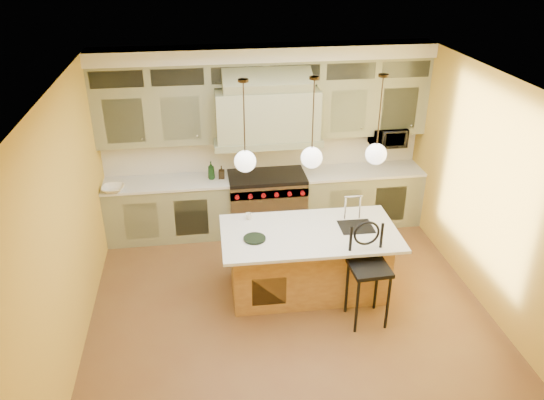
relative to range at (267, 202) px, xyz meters
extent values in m
plane|color=brown|center=(0.00, -2.14, -0.49)|extent=(5.00, 5.00, 0.00)
plane|color=white|center=(0.00, -2.14, 2.41)|extent=(5.00, 5.00, 0.00)
plane|color=gold|center=(0.00, 0.36, 0.96)|extent=(5.00, 0.00, 5.00)
plane|color=gold|center=(0.00, -4.64, 0.96)|extent=(5.00, 0.00, 5.00)
plane|color=gold|center=(-2.50, -2.14, 0.96)|extent=(0.00, 5.00, 5.00)
plane|color=gold|center=(2.50, -2.14, 0.96)|extent=(0.00, 5.00, 5.00)
cube|color=gray|center=(-1.55, 0.03, -0.04)|extent=(1.90, 0.65, 0.90)
cube|color=gray|center=(1.55, 0.03, -0.04)|extent=(1.90, 0.65, 0.90)
cube|color=silver|center=(-1.55, 0.03, 0.43)|extent=(1.90, 0.68, 0.04)
cube|color=silver|center=(1.55, 0.03, 0.43)|extent=(1.90, 0.68, 0.04)
cube|color=silver|center=(0.00, 0.34, 0.73)|extent=(5.00, 0.04, 0.56)
cube|color=gray|center=(-1.62, 0.18, 1.44)|extent=(1.75, 0.35, 0.85)
cube|color=gray|center=(1.62, 0.18, 1.44)|extent=(1.75, 0.35, 0.85)
cube|color=gray|center=(0.00, 0.01, 1.46)|extent=(1.50, 0.70, 0.75)
cube|color=#767D5B|center=(0.00, 0.01, 1.06)|extent=(1.60, 0.76, 0.10)
cube|color=#333833|center=(0.00, 0.18, 2.04)|extent=(5.00, 0.35, 0.35)
cube|color=white|center=(0.00, 0.16, 2.31)|extent=(5.00, 0.47, 0.20)
cube|color=silver|center=(0.00, 0.01, -0.04)|extent=(1.20, 0.70, 0.90)
cube|color=black|center=(0.00, 0.01, 0.44)|extent=(1.20, 0.70, 0.06)
cube|color=silver|center=(0.00, -0.31, 0.29)|extent=(1.20, 0.06, 0.14)
cube|color=#915D33|center=(0.31, -1.71, -0.05)|extent=(2.02, 0.99, 0.88)
cube|color=silver|center=(0.31, -1.76, 0.41)|extent=(2.28, 1.25, 0.04)
cube|color=black|center=(0.93, -1.72, 0.41)|extent=(0.44, 0.39, 0.05)
cylinder|color=black|center=(0.71, -2.64, -0.11)|extent=(0.04, 0.04, 0.75)
cylinder|color=black|center=(1.10, -2.63, -0.11)|extent=(0.04, 0.04, 0.75)
cylinder|color=black|center=(0.70, -2.26, -0.11)|extent=(0.04, 0.04, 0.75)
cylinder|color=black|center=(1.09, -2.24, -0.11)|extent=(0.04, 0.04, 0.75)
cube|color=black|center=(0.90, -2.44, 0.28)|extent=(0.47, 0.47, 0.05)
torus|color=black|center=(0.89, -2.25, 0.65)|extent=(0.33, 0.04, 0.33)
imported|color=black|center=(1.95, 0.11, 0.96)|extent=(0.54, 0.37, 0.30)
imported|color=black|center=(-0.86, 0.01, 0.60)|extent=(0.12, 0.12, 0.28)
imported|color=black|center=(-0.70, 0.01, 0.55)|extent=(0.10, 0.10, 0.20)
imported|color=white|center=(-2.30, -0.22, 0.49)|extent=(0.33, 0.33, 0.08)
imported|color=white|center=(-0.42, -1.31, 0.48)|extent=(0.10, 0.10, 0.08)
cylinder|color=#2D2319|center=(-0.49, -1.71, 2.39)|extent=(0.12, 0.12, 0.03)
cylinder|color=#2D2319|center=(-0.49, -1.71, 1.95)|extent=(0.02, 0.02, 0.93)
sphere|color=white|center=(-0.49, -1.71, 1.43)|extent=(0.26, 0.26, 0.26)
cylinder|color=#2D2319|center=(0.31, -1.71, 2.39)|extent=(0.12, 0.12, 0.03)
cylinder|color=#2D2319|center=(0.31, -1.71, 1.95)|extent=(0.02, 0.02, 0.93)
sphere|color=white|center=(0.31, -1.71, 1.43)|extent=(0.26, 0.26, 0.26)
cylinder|color=#2D2319|center=(1.11, -1.71, 2.39)|extent=(0.12, 0.12, 0.03)
cylinder|color=#2D2319|center=(1.11, -1.71, 1.95)|extent=(0.02, 0.02, 0.93)
sphere|color=white|center=(1.11, -1.71, 1.43)|extent=(0.26, 0.26, 0.26)
camera|label=1|loc=(-1.00, -7.47, 3.84)|focal=35.00mm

